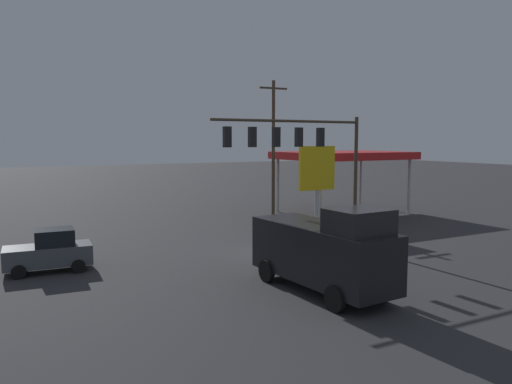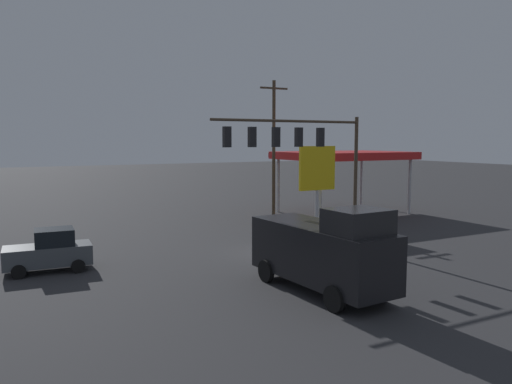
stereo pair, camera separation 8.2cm
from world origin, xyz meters
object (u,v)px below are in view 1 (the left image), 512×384
object	(u,v)px
price_sign	(317,171)
hatchback_crossing	(50,251)
traffic_signal_assembly	(300,147)
delivery_truck	(324,250)
utility_pole	(273,146)

from	to	relation	value
price_sign	hatchback_crossing	distance (m)	17.89
traffic_signal_assembly	price_sign	world-z (taller)	traffic_signal_assembly
price_sign	delivery_truck	bearing A→B (deg)	56.10
traffic_signal_assembly	delivery_truck	bearing A→B (deg)	65.33
hatchback_crossing	delivery_truck	xyz separation A→B (m)	(-9.28, 8.60, 0.75)
traffic_signal_assembly	delivery_truck	distance (m)	7.76
utility_pole	hatchback_crossing	size ratio (longest dim) A/B	2.73
utility_pole	delivery_truck	world-z (taller)	utility_pole
delivery_truck	traffic_signal_assembly	bearing A→B (deg)	151.72
traffic_signal_assembly	delivery_truck	xyz separation A→B (m)	(2.78, 6.05, -3.97)
traffic_signal_assembly	hatchback_crossing	world-z (taller)	traffic_signal_assembly
price_sign	hatchback_crossing	bearing A→B (deg)	10.95
utility_pole	hatchback_crossing	xyz separation A→B (m)	(17.51, 9.58, -4.67)
traffic_signal_assembly	hatchback_crossing	bearing A→B (deg)	-11.92
traffic_signal_assembly	hatchback_crossing	size ratio (longest dim) A/B	2.27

